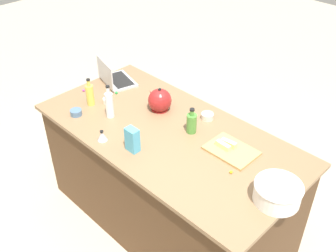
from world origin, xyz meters
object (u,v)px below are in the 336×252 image
(kettle, at_px, (160,101))
(bottle_vinegar, at_px, (109,104))
(cutting_board, at_px, (231,151))
(butter_stick_right, at_px, (223,145))
(ramekin_medium, at_px, (76,112))
(kitchen_timer, at_px, (102,136))
(laptop, at_px, (114,78))
(candy_bag, at_px, (132,140))
(ramekin_wide, at_px, (108,100))
(mixing_bowl_large, at_px, (278,192))
(butter_stick_left, at_px, (229,143))
(ramekin_small, at_px, (207,116))
(bottle_olive, at_px, (192,123))
(bottle_oil, at_px, (90,94))

(kettle, bearing_deg, bottle_vinegar, 59.19)
(cutting_board, distance_m, butter_stick_right, 0.06)
(ramekin_medium, bearing_deg, kitchen_timer, 172.53)
(laptop, bearing_deg, ramekin_medium, 108.88)
(laptop, relative_size, butter_stick_right, 3.24)
(kitchen_timer, relative_size, candy_bag, 0.45)
(butter_stick_right, bearing_deg, cutting_board, -156.55)
(ramekin_medium, relative_size, ramekin_wide, 1.14)
(ramekin_medium, xyz_separation_m, candy_bag, (-0.61, -0.03, 0.06))
(ramekin_wide, bearing_deg, cutting_board, -169.57)
(mixing_bowl_large, relative_size, kitchen_timer, 3.60)
(bottle_vinegar, xyz_separation_m, butter_stick_left, (-0.85, -0.32, -0.07))
(ramekin_small, bearing_deg, kitchen_timer, 63.88)
(laptop, distance_m, candy_bag, 0.92)
(ramekin_medium, height_order, candy_bag, candy_bag)
(bottle_olive, xyz_separation_m, kettle, (0.36, -0.04, 0.00))
(bottle_vinegar, xyz_separation_m, bottle_oil, (0.24, 0.00, -0.02))
(kitchen_timer, bearing_deg, ramekin_medium, -7.47)
(ramekin_small, bearing_deg, butter_stick_left, 153.57)
(bottle_oil, distance_m, ramekin_wide, 0.15)
(bottle_vinegar, bearing_deg, laptop, -42.46)
(mixing_bowl_large, relative_size, butter_stick_left, 2.52)
(bottle_olive, bearing_deg, bottle_vinegar, 26.71)
(bottle_olive, relative_size, butter_stick_left, 1.75)
(laptop, distance_m, butter_stick_left, 1.22)
(butter_stick_left, xyz_separation_m, ramekin_medium, (1.05, 0.49, -0.01))
(bottle_vinegar, height_order, kettle, bottle_vinegar)
(cutting_board, bearing_deg, ramekin_small, -26.66)
(bottle_olive, distance_m, ramekin_medium, 0.88)
(butter_stick_left, bearing_deg, bottle_oil, 16.70)
(mixing_bowl_large, relative_size, bottle_olive, 1.44)
(butter_stick_right, relative_size, kitchen_timer, 1.43)
(laptop, distance_m, kitchen_timer, 0.79)
(bottle_vinegar, xyz_separation_m, kitchen_timer, (-0.19, 0.22, -0.07))
(bottle_olive, height_order, ramekin_small, bottle_olive)
(cutting_board, bearing_deg, kitchen_timer, 36.51)
(kettle, distance_m, ramekin_wide, 0.42)
(bottle_oil, bearing_deg, bottle_olive, -160.38)
(bottle_vinegar, relative_size, bottle_oil, 1.16)
(ramekin_medium, bearing_deg, kettle, -128.22)
(candy_bag, bearing_deg, bottle_oil, -12.12)
(butter_stick_left, relative_size, butter_stick_right, 1.00)
(cutting_board, xyz_separation_m, kitchen_timer, (0.70, 0.52, 0.03))
(bottle_vinegar, bearing_deg, butter_stick_right, -161.65)
(ramekin_wide, bearing_deg, mixing_bowl_large, -179.01)
(mixing_bowl_large, height_order, kettle, kettle)
(butter_stick_left, bearing_deg, candy_bag, 47.22)
(laptop, relative_size, mixing_bowl_large, 1.29)
(ramekin_small, bearing_deg, butter_stick_right, 146.57)
(mixing_bowl_large, xyz_separation_m, kitchen_timer, (1.15, 0.35, -0.03))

